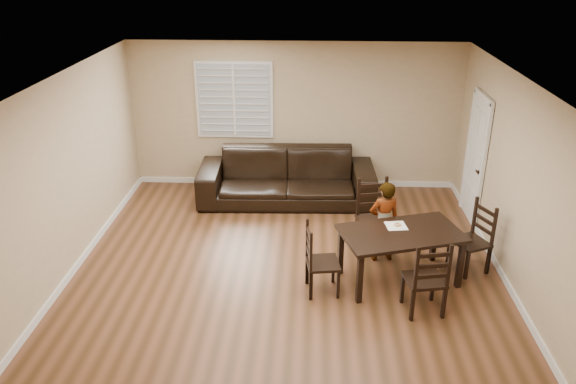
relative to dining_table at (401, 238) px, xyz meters
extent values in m
plane|color=brown|center=(-1.53, -0.21, -0.65)|extent=(7.00, 7.00, 0.00)
cube|color=tan|center=(-1.53, 3.29, 0.70)|extent=(6.00, 0.04, 2.70)
cube|color=tan|center=(-4.53, -0.21, 0.70)|extent=(0.04, 7.00, 2.70)
cube|color=tan|center=(1.47, -0.21, 0.70)|extent=(0.04, 7.00, 2.70)
cube|color=white|center=(-1.53, -0.21, 2.05)|extent=(6.00, 7.00, 0.04)
cube|color=white|center=(-2.63, 3.24, 1.00)|extent=(1.40, 0.08, 1.40)
cube|color=white|center=(1.44, 1.99, 0.37)|extent=(0.06, 0.94, 2.05)
cylinder|color=#332114|center=(1.41, 1.69, 0.30)|extent=(0.06, 0.06, 0.02)
cube|color=white|center=(-1.53, 3.27, -0.60)|extent=(6.00, 0.03, 0.10)
cube|color=white|center=(-4.52, -0.21, -0.60)|extent=(0.03, 7.00, 0.10)
cube|color=white|center=(1.45, -0.21, -0.60)|extent=(0.03, 7.00, 0.10)
cube|color=black|center=(0.00, 0.00, 0.07)|extent=(1.77, 1.31, 0.04)
cube|color=black|center=(-0.57, -0.56, -0.30)|extent=(0.09, 0.09, 0.70)
cube|color=black|center=(0.79, -0.14, -0.30)|extent=(0.09, 0.09, 0.70)
cube|color=black|center=(-0.79, 0.14, -0.30)|extent=(0.09, 0.09, 0.70)
cube|color=black|center=(0.57, 0.56, -0.30)|extent=(0.09, 0.09, 0.70)
cube|color=black|center=(-0.26, 0.85, -0.19)|extent=(0.57, 0.54, 0.04)
cube|color=black|center=(-0.30, 1.05, -0.11)|extent=(0.49, 0.14, 1.08)
cube|color=black|center=(-0.43, 0.62, -0.43)|extent=(0.05, 0.05, 0.44)
cube|color=black|center=(-0.01, 0.70, -0.43)|extent=(0.05, 0.05, 0.44)
cube|color=black|center=(-0.50, 1.00, -0.43)|extent=(0.05, 0.05, 0.44)
cube|color=black|center=(-0.09, 1.08, -0.43)|extent=(0.05, 0.05, 0.44)
cube|color=black|center=(0.21, -0.69, -0.21)|extent=(0.53, 0.51, 0.04)
cube|color=black|center=(0.24, -0.88, -0.14)|extent=(0.46, 0.12, 1.03)
cube|color=black|center=(0.37, -0.47, -0.44)|extent=(0.05, 0.05, 0.42)
cube|color=black|center=(-0.02, -0.54, -0.44)|extent=(0.05, 0.05, 0.42)
cube|color=black|center=(0.44, -0.84, -0.44)|extent=(0.05, 0.05, 0.42)
cube|color=black|center=(0.05, -0.91, -0.44)|extent=(0.05, 0.05, 0.42)
cube|color=black|center=(-1.04, -0.32, -0.23)|extent=(0.47, 0.50, 0.04)
cube|color=black|center=(-1.22, -0.34, -0.16)|extent=(0.10, 0.44, 0.98)
cube|color=black|center=(-0.84, -0.48, -0.45)|extent=(0.04, 0.04, 0.40)
cube|color=black|center=(-0.89, -0.10, -0.45)|extent=(0.04, 0.04, 0.40)
cube|color=black|center=(-1.19, -0.53, -0.45)|extent=(0.04, 0.04, 0.40)
cube|color=black|center=(-1.24, -0.15, -0.45)|extent=(0.04, 0.04, 0.40)
cube|color=black|center=(1.02, 0.32, -0.22)|extent=(0.58, 0.59, 0.04)
cube|color=black|center=(1.19, 0.40, -0.15)|extent=(0.23, 0.43, 1.01)
cube|color=black|center=(0.77, 0.42, -0.44)|extent=(0.05, 0.05, 0.41)
cube|color=black|center=(0.94, 0.06, -0.44)|extent=(0.05, 0.05, 0.41)
cube|color=black|center=(1.10, 0.57, -0.44)|extent=(0.05, 0.05, 0.41)
cube|color=black|center=(1.27, 0.21, -0.44)|extent=(0.05, 0.05, 0.41)
imported|color=gray|center=(-0.17, 0.55, -0.04)|extent=(0.50, 0.39, 1.22)
cube|color=white|center=(-0.05, 0.17, 0.09)|extent=(0.31, 0.31, 0.00)
torus|color=#B58841|center=(-0.03, 0.18, 0.11)|extent=(0.09, 0.09, 0.03)
torus|color=white|center=(-0.03, 0.18, 0.12)|extent=(0.08, 0.08, 0.02)
imported|color=black|center=(-1.65, 2.55, -0.20)|extent=(3.12, 1.30, 0.90)
camera|label=1|loc=(-1.20, -6.64, 3.58)|focal=35.00mm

